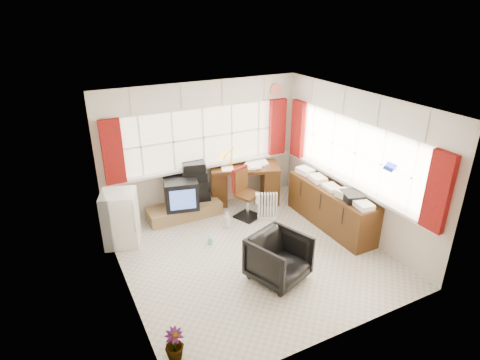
# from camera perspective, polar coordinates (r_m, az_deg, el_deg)

# --- Properties ---
(ground) EXTENTS (4.00, 4.00, 0.00)m
(ground) POSITION_cam_1_polar(r_m,az_deg,el_deg) (6.69, 1.80, -10.58)
(ground) COLOR beige
(ground) RESTS_ON ground
(room_walls) EXTENTS (4.00, 4.00, 4.00)m
(room_walls) POSITION_cam_1_polar(r_m,az_deg,el_deg) (5.97, 1.98, 1.37)
(room_walls) COLOR beige
(room_walls) RESTS_ON ground
(window_back) EXTENTS (3.70, 0.12, 3.60)m
(window_back) POSITION_cam_1_polar(r_m,az_deg,el_deg) (7.81, -4.99, 2.48)
(window_back) COLOR #FFECC9
(window_back) RESTS_ON room_walls
(window_right) EXTENTS (0.12, 3.70, 3.60)m
(window_right) POSITION_cam_1_polar(r_m,az_deg,el_deg) (7.26, 15.47, -0.04)
(window_right) COLOR #FFECC9
(window_right) RESTS_ON room_walls
(curtains) EXTENTS (3.83, 3.83, 1.15)m
(curtains) POSITION_cam_1_polar(r_m,az_deg,el_deg) (7.17, 4.89, 4.85)
(curtains) COLOR maroon
(curtains) RESTS_ON room_walls
(overhead_cabinets) EXTENTS (3.98, 3.98, 0.48)m
(overhead_cabinets) POSITION_cam_1_polar(r_m,az_deg,el_deg) (7.03, 5.26, 11.19)
(overhead_cabinets) COLOR silver
(overhead_cabinets) RESTS_ON room_walls
(desk) EXTENTS (1.52, 1.14, 0.82)m
(desk) POSITION_cam_1_polar(r_m,az_deg,el_deg) (8.19, 0.68, -0.21)
(desk) COLOR #472610
(desk) RESTS_ON ground
(desk_lamp) EXTENTS (0.15, 0.13, 0.42)m
(desk_lamp) POSITION_cam_1_polar(r_m,az_deg,el_deg) (7.89, -1.29, 3.81)
(desk_lamp) COLOR #FEA80A
(desk_lamp) RESTS_ON desk
(task_chair) EXTENTS (0.54, 0.55, 0.98)m
(task_chair) POSITION_cam_1_polar(r_m,az_deg,el_deg) (7.59, 0.49, -1.59)
(task_chair) COLOR black
(task_chair) RESTS_ON ground
(office_chair) EXTENTS (0.98, 0.99, 0.71)m
(office_chair) POSITION_cam_1_polar(r_m,az_deg,el_deg) (6.02, 5.53, -11.02)
(office_chair) COLOR black
(office_chair) RESTS_ON ground
(radiator) EXTENTS (0.39, 0.28, 0.55)m
(radiator) POSITION_cam_1_polar(r_m,az_deg,el_deg) (7.60, 3.92, -4.13)
(radiator) COLOR white
(radiator) RESTS_ON ground
(credenza) EXTENTS (0.50, 2.00, 0.85)m
(credenza) POSITION_cam_1_polar(r_m,az_deg,el_deg) (7.50, 12.77, -3.63)
(credenza) COLOR #472610
(credenza) RESTS_ON ground
(file_tray) EXTENTS (0.40, 0.46, 0.13)m
(file_tray) POSITION_cam_1_polar(r_m,az_deg,el_deg) (6.98, 15.62, -2.23)
(file_tray) COLOR black
(file_tray) RESTS_ON credenza
(tv_bench) EXTENTS (1.40, 0.50, 0.25)m
(tv_bench) POSITION_cam_1_polar(r_m,az_deg,el_deg) (7.79, -7.89, -4.37)
(tv_bench) COLOR olive
(tv_bench) RESTS_ON ground
(crt_tv) EXTENTS (0.72, 0.68, 0.55)m
(crt_tv) POSITION_cam_1_polar(r_m,az_deg,el_deg) (7.57, -8.38, -1.87)
(crt_tv) COLOR black
(crt_tv) RESTS_ON tv_bench
(hifi_stack) EXTENTS (0.63, 0.47, 0.77)m
(hifi_stack) POSITION_cam_1_polar(r_m,az_deg,el_deg) (7.79, -6.50, -0.40)
(hifi_stack) COLOR black
(hifi_stack) RESTS_ON tv_bench
(mini_fridge) EXTENTS (0.71, 0.71, 0.95)m
(mini_fridge) POSITION_cam_1_polar(r_m,az_deg,el_deg) (7.04, -16.61, -5.26)
(mini_fridge) COLOR white
(mini_fridge) RESTS_ON ground
(spray_bottle_a) EXTENTS (0.17, 0.17, 0.33)m
(spray_bottle_a) POSITION_cam_1_polar(r_m,az_deg,el_deg) (7.35, -1.90, -5.66)
(spray_bottle_a) COLOR silver
(spray_bottle_a) RESTS_ON ground
(spray_bottle_b) EXTENTS (0.11, 0.11, 0.19)m
(spray_bottle_b) POSITION_cam_1_polar(r_m,az_deg,el_deg) (6.93, -4.31, -8.35)
(spray_bottle_b) COLOR #99E5DC
(spray_bottle_b) RESTS_ON ground
(flower_vase) EXTENTS (0.23, 0.23, 0.40)m
(flower_vase) POSITION_cam_1_polar(r_m,az_deg,el_deg) (5.03, -9.32, -22.05)
(flower_vase) COLOR black
(flower_vase) RESTS_ON ground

